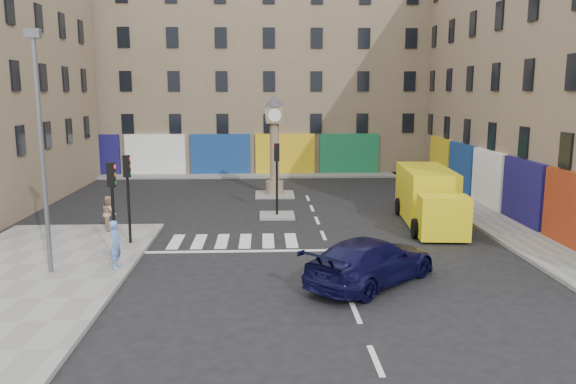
{
  "coord_description": "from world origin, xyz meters",
  "views": [
    {
      "loc": [
        -2.67,
        -20.52,
        6.42
      ],
      "look_at": [
        -1.6,
        4.1,
        2.0
      ],
      "focal_mm": 35.0,
      "sensor_mm": 36.0,
      "label": 1
    }
  ],
  "objects": [
    {
      "name": "pedestrian_tan",
      "position": [
        -9.74,
        4.86,
        0.95
      ],
      "size": [
        0.87,
        0.96,
        1.6
      ],
      "primitive_type": "imported",
      "rotation": [
        0.0,
        0.0,
        1.99
      ],
      "color": "tan",
      "rests_on": "sidewalk_left"
    },
    {
      "name": "traffic_light_left_near",
      "position": [
        -8.3,
        0.2,
        2.62
      ],
      "size": [
        0.28,
        0.22,
        3.7
      ],
      "color": "black",
      "rests_on": "sidewalk_left"
    },
    {
      "name": "sidewalk_right",
      "position": [
        8.7,
        10.0,
        0.07
      ],
      "size": [
        2.6,
        30.0,
        0.15
      ],
      "primitive_type": "cube",
      "color": "gray",
      "rests_on": "ground"
    },
    {
      "name": "yellow_van",
      "position": [
        5.38,
        6.08,
        1.32
      ],
      "size": [
        2.98,
        7.48,
        2.66
      ],
      "rotation": [
        0.0,
        0.0,
        -0.09
      ],
      "color": "yellow",
      "rests_on": "ground"
    },
    {
      "name": "lamp_post",
      "position": [
        -10.2,
        -1.2,
        4.79
      ],
      "size": [
        0.5,
        0.25,
        8.3
      ],
      "color": "#595B60",
      "rests_on": "sidewalk_left"
    },
    {
      "name": "building_far",
      "position": [
        -4.0,
        28.0,
        8.5
      ],
      "size": [
        32.0,
        10.0,
        17.0
      ],
      "primitive_type": "cube",
      "color": "#817056",
      "rests_on": "ground"
    },
    {
      "name": "clock_pillar",
      "position": [
        -2.0,
        14.0,
        3.55
      ],
      "size": [
        1.2,
        1.2,
        6.1
      ],
      "color": "#856D57",
      "rests_on": "island_far"
    },
    {
      "name": "traffic_light_island",
      "position": [
        -2.0,
        8.0,
        2.59
      ],
      "size": [
        0.28,
        0.22,
        3.7
      ],
      "color": "black",
      "rests_on": "island_near"
    },
    {
      "name": "sidewalk_far",
      "position": [
        -4.0,
        22.2,
        0.07
      ],
      "size": [
        32.0,
        2.4,
        0.15
      ],
      "primitive_type": "cube",
      "color": "gray",
      "rests_on": "ground"
    },
    {
      "name": "pedestrian_blue",
      "position": [
        -8.0,
        -0.78,
        1.02
      ],
      "size": [
        0.47,
        0.67,
        1.74
      ],
      "primitive_type": "imported",
      "rotation": [
        0.0,
        0.0,
        1.48
      ],
      "color": "#5E8ED7",
      "rests_on": "sidewalk_left"
    },
    {
      "name": "ground",
      "position": [
        0.0,
        0.0,
        0.0
      ],
      "size": [
        120.0,
        120.0,
        0.0
      ],
      "primitive_type": "plane",
      "color": "black",
      "rests_on": "ground"
    },
    {
      "name": "navy_sedan",
      "position": [
        0.94,
        -2.46,
        0.79
      ],
      "size": [
        5.44,
        5.34,
        1.57
      ],
      "primitive_type": "imported",
      "rotation": [
        0.0,
        0.0,
        2.33
      ],
      "color": "black",
      "rests_on": "ground"
    },
    {
      "name": "island_near",
      "position": [
        -2.0,
        8.0,
        0.06
      ],
      "size": [
        1.8,
        1.8,
        0.12
      ],
      "primitive_type": "cube",
      "color": "gray",
      "rests_on": "ground"
    },
    {
      "name": "sidewalk_left",
      "position": [
        -11.0,
        -2.0,
        0.07
      ],
      "size": [
        7.0,
        16.0,
        0.15
      ],
      "primitive_type": "cube",
      "color": "gray",
      "rests_on": "ground"
    },
    {
      "name": "traffic_light_left_far",
      "position": [
        -8.3,
        2.6,
        2.62
      ],
      "size": [
        0.28,
        0.22,
        3.7
      ],
      "color": "black",
      "rests_on": "sidewalk_left"
    },
    {
      "name": "island_far",
      "position": [
        -2.0,
        14.0,
        0.06
      ],
      "size": [
        2.4,
        2.4,
        0.12
      ],
      "primitive_type": "cube",
      "color": "gray",
      "rests_on": "ground"
    }
  ]
}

